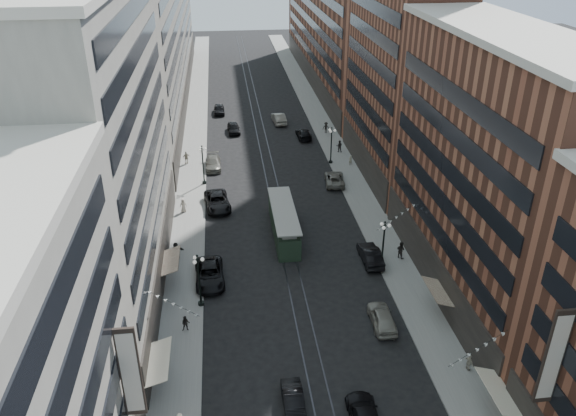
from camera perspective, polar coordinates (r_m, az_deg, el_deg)
name	(u,v)px	position (r m, az deg, el deg)	size (l,w,h in m)	color
ground	(268,167)	(82.04, -2.00, 4.22)	(220.00, 220.00, 0.00)	black
sidewalk_west	(194,145)	(91.16, -9.51, 6.35)	(4.00, 180.00, 0.15)	gray
sidewalk_east	(330,139)	(92.65, 4.28, 7.01)	(4.00, 180.00, 0.15)	gray
rail_west	(259,142)	(91.23, -3.01, 6.67)	(0.12, 180.00, 0.02)	#2D2D33
rail_east	(267,142)	(91.32, -2.12, 6.72)	(0.12, 180.00, 0.02)	#2D2D33
building_west_mid	(102,151)	(52.62, -18.35, 5.53)	(8.00, 36.00, 28.00)	gray
building_west_far	(160,32)	(113.27, -12.83, 17.03)	(8.00, 90.00, 26.00)	gray
building_east_mid	(489,176)	(53.05, 19.71, 3.12)	(8.00, 30.00, 24.00)	brown
building_east_tower	(403,19)	(75.63, 11.65, 18.30)	(8.00, 26.00, 42.00)	brown
building_east_far	(329,26)	(123.99, 4.19, 18.00)	(8.00, 72.00, 24.00)	brown
lamppost_sw_far	(199,279)	(52.25, -9.03, -7.10)	(1.03, 1.14, 5.52)	black
lamppost_sw_mid	(203,163)	(76.05, -8.64, 4.50)	(1.03, 1.14, 5.52)	black
lamppost_se_far	(383,244)	(57.61, 9.66, -3.58)	(1.03, 1.14, 5.52)	black
lamppost_se_mid	(331,144)	(82.08, 4.42, 6.50)	(1.03, 1.14, 5.52)	black
streetcar	(284,223)	(63.71, -0.43, -1.55)	(2.61, 11.81, 3.27)	#223625
car_2	(210,274)	(56.73, -7.97, -6.67)	(2.82, 6.11, 1.70)	black
car_4	(382,317)	(51.46, 9.55, -10.91)	(1.95, 4.85, 1.65)	gray
car_5	(293,401)	(43.79, 0.56, -19.04)	(1.50, 4.31, 1.42)	black
car_6	(364,416)	(43.12, 7.77, -20.22)	(2.13, 5.23, 1.52)	black
pedestrian_2	(186,323)	(50.81, -10.34, -11.47)	(0.73, 0.40, 1.49)	black
pedestrian_4	(469,363)	(48.56, 17.92, -14.72)	(0.88, 0.40, 1.50)	#B3AA94
car_7	(217,201)	(70.49, -7.19, 0.67)	(2.88, 6.25, 1.74)	black
car_8	(213,163)	(81.96, -7.61, 4.55)	(2.19, 5.38, 1.56)	#636158
car_9	(219,109)	(105.58, -7.01, 9.91)	(1.91, 4.76, 1.62)	black
car_10	(370,255)	(59.78, 8.37, -4.75)	(1.79, 5.15, 1.70)	black
car_11	(334,179)	(76.58, 4.74, 2.97)	(2.48, 5.38, 1.49)	slate
car_12	(304,134)	(92.79, 1.59, 7.56)	(2.12, 5.22, 1.51)	black
car_13	(234,128)	(95.59, -5.54, 8.09)	(1.92, 4.78, 1.63)	black
car_14	(279,118)	(99.73, -0.93, 9.10)	(1.88, 5.40, 1.78)	gray
pedestrian_5	(176,250)	(60.76, -11.31, -4.22)	(1.67, 0.48, 1.81)	black
pedestrian_6	(186,157)	(83.70, -10.28, 5.07)	(1.10, 0.50, 1.88)	#A9A18C
pedestrian_7	(401,250)	(60.73, 11.38, -4.18)	(0.93, 0.51, 1.92)	black
pedestrian_8	(350,160)	(82.52, 6.36, 4.88)	(0.54, 0.36, 1.49)	gray
pedestrian_9	(326,128)	(94.82, 3.87, 8.16)	(1.20, 0.49, 1.85)	black
pedestrian_extra_1	(183,205)	(69.84, -10.59, 0.26)	(0.85, 0.46, 1.73)	#B6A997
pedestrian_extra_2	(339,146)	(86.94, 5.23, 6.28)	(0.91, 0.50, 1.88)	black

